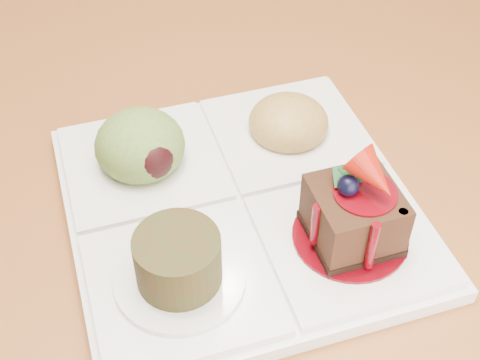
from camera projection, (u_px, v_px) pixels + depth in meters
ground at (163, 245)px, 1.44m from camera, size 6.00×6.00×0.00m
sampler_plate at (237, 192)px, 0.48m from camera, size 0.30×0.30×0.10m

